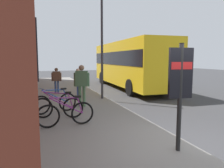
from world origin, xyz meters
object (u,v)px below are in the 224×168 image
at_px(pedestrian_near_bus, 57,78).
at_px(street_lamp, 102,34).
at_px(city_bus, 129,62).
at_px(pedestrian_crossing_street, 78,79).
at_px(bicycle_under_window, 58,107).
at_px(pedestrian_by_facade, 82,81).
at_px(transit_info_sign, 180,80).
at_px(bicycle_beside_lamp, 55,103).
at_px(bicycle_far_end, 66,114).

height_order(pedestrian_near_bus, street_lamp, street_lamp).
xyz_separation_m(city_bus, pedestrian_near_bus, (-1.63, 5.38, -0.87)).
bearing_deg(street_lamp, city_bus, -38.77).
xyz_separation_m(pedestrian_crossing_street, street_lamp, (-1.08, -1.06, 2.36)).
xyz_separation_m(bicycle_under_window, pedestrian_near_bus, (5.56, -0.46, 0.54)).
bearing_deg(pedestrian_by_facade, city_bus, -39.78).
bearing_deg(bicycle_under_window, street_lamp, -39.50).
bearing_deg(transit_info_sign, city_bus, -18.10).
distance_m(bicycle_beside_lamp, pedestrian_crossing_street, 3.73).
height_order(bicycle_under_window, street_lamp, street_lamp).
distance_m(transit_info_sign, street_lamp, 6.94).
distance_m(bicycle_under_window, street_lamp, 4.93).
height_order(pedestrian_crossing_street, street_lamp, street_lamp).
bearing_deg(pedestrian_crossing_street, bicycle_beside_lamp, 155.67).
relative_size(bicycle_under_window, pedestrian_crossing_street, 1.11).
bearing_deg(bicycle_far_end, bicycle_beside_lamp, 5.68).
bearing_deg(city_bus, pedestrian_crossing_street, 124.80).
bearing_deg(bicycle_beside_lamp, city_bus, -42.61).
relative_size(bicycle_beside_lamp, city_bus, 0.16).
distance_m(bicycle_under_window, transit_info_sign, 4.48).
bearing_deg(transit_info_sign, pedestrian_crossing_street, 5.97).
bearing_deg(pedestrian_near_bus, bicycle_far_end, 177.25).
distance_m(transit_info_sign, pedestrian_near_bus, 9.42).
relative_size(city_bus, pedestrian_crossing_street, 6.93).
xyz_separation_m(bicycle_under_window, pedestrian_crossing_street, (4.16, -1.48, 0.54)).
xyz_separation_m(city_bus, pedestrian_by_facade, (-5.61, 4.67, -0.70)).
height_order(transit_info_sign, pedestrian_near_bus, transit_info_sign).
distance_m(bicycle_far_end, transit_info_sign, 3.61).
xyz_separation_m(pedestrian_by_facade, pedestrian_near_bus, (3.99, 0.71, -0.16)).
bearing_deg(street_lamp, pedestrian_by_facade, 137.59).
distance_m(bicycle_far_end, city_bus, 10.09).
height_order(transit_info_sign, pedestrian_crossing_street, transit_info_sign).
xyz_separation_m(bicycle_under_window, pedestrian_by_facade, (1.57, -1.16, 0.71)).
relative_size(bicycle_under_window, city_bus, 0.16).
height_order(bicycle_far_end, pedestrian_by_facade, pedestrian_by_facade).
bearing_deg(bicycle_beside_lamp, bicycle_far_end, -174.32).
bearing_deg(city_bus, pedestrian_by_facade, 140.22).
xyz_separation_m(pedestrian_near_bus, street_lamp, (-2.48, -2.08, 2.36)).
bearing_deg(bicycle_far_end, transit_info_sign, -140.66).
xyz_separation_m(bicycle_beside_lamp, pedestrian_crossing_street, (3.36, -1.52, 0.54)).
height_order(city_bus, street_lamp, street_lamp).
bearing_deg(pedestrian_crossing_street, bicycle_far_end, 165.49).
xyz_separation_m(bicycle_under_window, bicycle_beside_lamp, (0.80, 0.04, 0.00)).
height_order(bicycle_under_window, bicycle_beside_lamp, same).
distance_m(bicycle_beside_lamp, city_bus, 8.80).
bearing_deg(transit_info_sign, street_lamp, -2.06).
relative_size(bicycle_far_end, pedestrian_near_bus, 1.16).
height_order(pedestrian_crossing_street, pedestrian_near_bus, pedestrian_crossing_street).
height_order(city_bus, pedestrian_by_facade, city_bus).
xyz_separation_m(transit_info_sign, city_bus, (10.84, -3.54, 0.20)).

